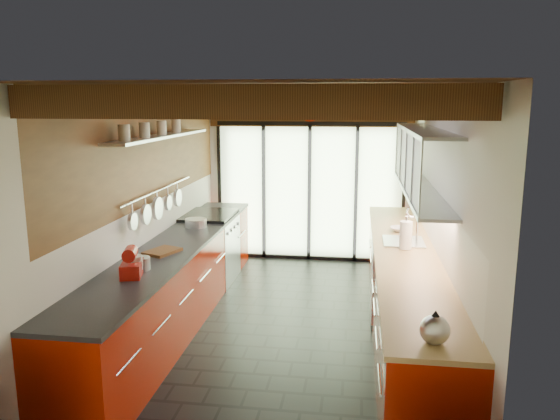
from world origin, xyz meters
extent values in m
plane|color=black|center=(0.00, 0.00, 0.00)|extent=(5.50, 5.50, 0.00)
plane|color=silver|center=(0.00, 2.75, 1.30)|extent=(3.20, 0.00, 3.20)
plane|color=silver|center=(0.00, -2.75, 1.30)|extent=(3.20, 0.00, 3.20)
plane|color=silver|center=(-1.60, 0.00, 1.30)|extent=(0.00, 5.50, 5.50)
plane|color=silver|center=(1.60, 0.00, 1.30)|extent=(0.00, 5.50, 5.50)
plane|color=#472814|center=(0.00, 0.00, 2.60)|extent=(5.50, 5.50, 0.00)
cube|color=#593316|center=(0.00, -2.25, 2.48)|extent=(3.14, 0.14, 0.22)
cube|color=#593316|center=(0.00, -1.35, 2.48)|extent=(3.14, 0.14, 0.22)
cube|color=#593316|center=(0.00, -0.45, 2.48)|extent=(3.14, 0.14, 0.22)
cube|color=#593316|center=(0.00, 0.45, 2.48)|extent=(3.14, 0.14, 0.22)
cube|color=#593316|center=(0.00, 1.35, 2.48)|extent=(3.14, 0.14, 0.22)
cube|color=#593316|center=(0.00, 2.25, 2.48)|extent=(3.14, 0.14, 0.22)
cube|color=brown|center=(0.00, 2.71, 2.35)|extent=(3.14, 0.06, 0.50)
plane|color=brown|center=(-1.57, 0.20, 1.98)|extent=(0.00, 4.90, 4.90)
plane|color=#C6EAAD|center=(0.00, 2.73, 1.08)|extent=(2.90, 0.00, 2.90)
cube|color=black|center=(-1.45, 2.72, 1.07)|extent=(0.05, 0.04, 2.15)
cube|color=black|center=(1.45, 2.72, 1.07)|extent=(0.05, 0.04, 2.15)
cube|color=black|center=(0.00, 2.69, 1.07)|extent=(0.06, 0.05, 2.15)
cube|color=black|center=(0.00, 2.69, 2.15)|extent=(2.90, 0.05, 0.06)
cylinder|color=red|center=(0.00, 2.67, 2.35)|extent=(0.34, 0.04, 0.34)
cylinder|color=beige|center=(0.00, 2.65, 2.35)|extent=(0.28, 0.02, 0.28)
cube|color=#941502|center=(-1.28, 0.00, 0.44)|extent=(0.65, 5.00, 0.88)
cube|color=black|center=(-1.28, 0.00, 0.90)|extent=(0.68, 5.00, 0.04)
cube|color=silver|center=(-1.28, 1.45, 0.44)|extent=(0.66, 0.90, 0.90)
cube|color=black|center=(-1.28, 1.45, 0.93)|extent=(0.65, 0.90, 0.06)
cube|color=#941502|center=(1.28, 0.00, 0.44)|extent=(0.65, 5.00, 0.88)
cube|color=tan|center=(1.28, 0.00, 0.90)|extent=(0.68, 5.00, 0.04)
cube|color=white|center=(0.95, 0.40, 0.44)|extent=(0.02, 0.60, 0.84)
cube|color=silver|center=(1.28, 0.40, 0.93)|extent=(0.45, 0.52, 0.02)
cylinder|color=silver|center=(1.42, 0.40, 1.10)|extent=(0.02, 0.02, 0.34)
torus|color=silver|center=(1.36, 0.40, 1.27)|extent=(0.14, 0.02, 0.14)
plane|color=silver|center=(1.26, 0.30, 1.85)|extent=(0.00, 3.00, 3.00)
cube|color=#9EA0A5|center=(1.43, 0.30, 1.51)|extent=(0.34, 3.00, 0.03)
cube|color=#9EA0A5|center=(1.43, 0.30, 2.19)|extent=(0.34, 3.00, 0.03)
cylinder|color=silver|center=(-1.54, 0.30, 1.47)|extent=(0.02, 2.20, 0.02)
cube|color=silver|center=(-1.45, 0.20, 2.10)|extent=(0.28, 2.60, 0.03)
cylinder|color=silver|center=(-1.50, -0.60, 1.29)|extent=(0.04, 0.18, 0.18)
cylinder|color=silver|center=(-1.50, -0.25, 1.29)|extent=(0.04, 0.22, 0.22)
cylinder|color=silver|center=(-1.50, 0.10, 1.29)|extent=(0.04, 0.26, 0.26)
cylinder|color=silver|center=(-1.50, 0.45, 1.29)|extent=(0.04, 0.18, 0.18)
cylinder|color=silver|center=(-1.50, 0.80, 1.29)|extent=(0.04, 0.22, 0.22)
cube|color=#B7160E|center=(-1.27, -1.20, 0.99)|extent=(0.25, 0.34, 0.13)
cylinder|color=#B7160E|center=(-1.27, -1.22, 1.14)|extent=(0.17, 0.22, 0.12)
cylinder|color=silver|center=(-1.27, -1.14, 1.03)|extent=(0.19, 0.19, 0.13)
cylinder|color=silver|center=(-1.27, -1.01, 0.98)|extent=(0.21, 0.21, 0.12)
cylinder|color=silver|center=(-1.27, 0.80, 0.97)|extent=(0.29, 0.29, 0.11)
cube|color=brown|center=(-1.27, -0.42, 0.94)|extent=(0.37, 0.43, 0.03)
sphere|color=silver|center=(1.27, -2.25, 1.02)|extent=(0.22, 0.22, 0.20)
cone|color=black|center=(1.27, -2.25, 1.13)|extent=(0.08, 0.08, 0.05)
cylinder|color=silver|center=(1.27, -2.14, 1.03)|extent=(0.03, 0.08, 0.04)
cylinder|color=white|center=(1.27, 0.09, 1.07)|extent=(0.17, 0.17, 0.30)
cylinder|color=silver|center=(1.27, 0.09, 1.25)|extent=(0.03, 0.03, 0.06)
imported|color=silver|center=(1.27, 0.09, 1.02)|extent=(0.09, 0.09, 0.20)
imported|color=silver|center=(1.27, 0.91, 0.95)|extent=(0.24, 0.24, 0.06)
camera|label=1|loc=(0.74, -5.72, 2.48)|focal=35.00mm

